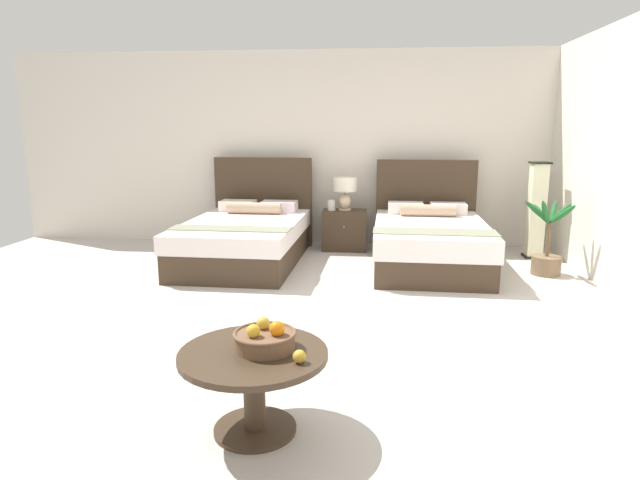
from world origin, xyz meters
name	(u,v)px	position (x,y,z in m)	size (l,w,h in m)	color
ground_plane	(320,321)	(0.00, 0.00, -0.01)	(9.39, 10.11, 0.02)	beige
wall_back	(342,149)	(0.00, 3.26, 1.34)	(9.39, 0.12, 2.68)	silver
bed_near_window	(246,238)	(-1.12, 2.01, 0.30)	(1.42, 2.22, 1.23)	#3D2D1F
bed_near_corner	(429,241)	(1.12, 2.00, 0.31)	(1.38, 2.10, 1.22)	#3D2D1F
nightstand	(344,230)	(0.07, 2.79, 0.27)	(0.59, 0.41, 0.54)	#3D2D1F
table_lamp	(345,189)	(0.07, 2.81, 0.83)	(0.32, 0.32, 0.44)	beige
vase	(331,205)	(-0.11, 2.75, 0.62)	(0.10, 0.10, 0.14)	silver
coffee_table	(254,373)	(-0.20, -1.76, 0.34)	(0.80, 0.80, 0.47)	#3D2D1F
fruit_bowl	(265,338)	(-0.14, -1.73, 0.53)	(0.34, 0.34, 0.17)	brown
loose_apple	(299,356)	(0.07, -1.88, 0.50)	(0.07, 0.07, 0.07)	gold
floor_lamp_corner	(536,210)	(2.51, 2.57, 0.61)	(0.23, 0.23, 1.22)	black
potted_palm	(547,252)	(2.41, 1.72, 0.26)	(0.51, 0.53, 0.90)	brown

